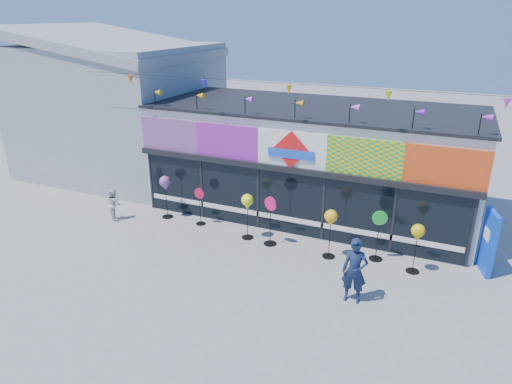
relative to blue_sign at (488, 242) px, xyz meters
The scene contains 13 objects.
ground 7.17m from the blue_sign, 152.10° to the right, with size 80.00×80.00×0.00m, color gray.
kite_shop 6.88m from the blue_sign, 157.34° to the left, with size 16.00×5.70×5.31m.
neighbour_building 16.83m from the blue_sign, 167.27° to the left, with size 8.18×7.20×6.87m.
blue_sign is the anchor object (origin of this frame).
spinner_0 11.04m from the blue_sign, behind, with size 0.42×0.42×1.67m.
spinner_1 9.56m from the blue_sign, behind, with size 0.40×0.36×1.43m.
spinner_2 7.53m from the blue_sign, behind, with size 0.41×0.41×1.63m.
spinner_3 6.65m from the blue_sign, behind, with size 0.47×0.44×1.72m.
spinner_4 4.66m from the blue_sign, 167.32° to the right, with size 0.41×0.41×1.64m.
spinner_5 3.17m from the blue_sign, 169.44° to the right, with size 0.46×0.43×1.67m.
spinner_6 2.17m from the blue_sign, 155.34° to the right, with size 0.40×0.40×1.58m.
adult_man 4.54m from the blue_sign, 136.78° to the right, with size 0.67×0.44×1.85m, color #121F3A.
child 12.84m from the blue_sign, behind, with size 0.59×0.34×1.21m, color silver.
Camera 1 is at (4.76, -10.48, 7.28)m, focal length 32.00 mm.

